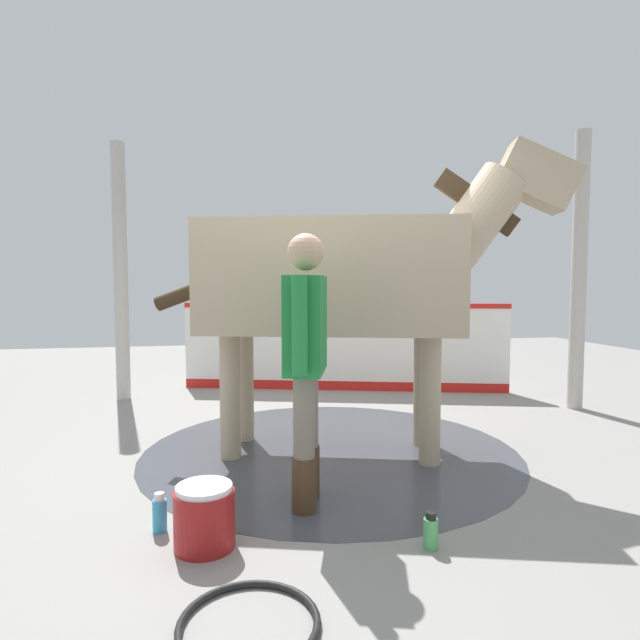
# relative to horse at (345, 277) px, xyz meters

# --- Properties ---
(ground_plane) EXTENTS (16.00, 16.00, 0.02)m
(ground_plane) POSITION_rel_horse_xyz_m (0.35, 0.07, -1.44)
(ground_plane) COLOR gray
(wet_patch) EXTENTS (3.06, 3.06, 0.00)m
(wet_patch) POSITION_rel_horse_xyz_m (0.11, -0.03, -1.42)
(wet_patch) COLOR #42444C
(wet_patch) RESTS_ON ground
(barrier_wall) EXTENTS (4.05, 1.25, 1.13)m
(barrier_wall) POSITION_rel_horse_xyz_m (-0.58, -2.41, -0.90)
(barrier_wall) COLOR white
(barrier_wall) RESTS_ON ground
(roof_post_near) EXTENTS (0.16, 0.16, 3.02)m
(roof_post_near) POSITION_rel_horse_xyz_m (-2.86, -0.95, 0.08)
(roof_post_near) COLOR #B7B2A8
(roof_post_near) RESTS_ON ground
(roof_post_far) EXTENTS (0.16, 0.16, 3.02)m
(roof_post_far) POSITION_rel_horse_xyz_m (2.13, -2.40, 0.08)
(roof_post_far) COLOR #B7B2A8
(roof_post_far) RESTS_ON ground
(horse) EXTENTS (3.30, 1.41, 2.47)m
(horse) POSITION_rel_horse_xyz_m (0.00, 0.00, 0.00)
(horse) COLOR tan
(horse) RESTS_ON ground
(handler) EXTENTS (0.35, 0.65, 1.67)m
(handler) POSITION_rel_horse_xyz_m (0.48, 0.94, -0.46)
(handler) COLOR #47331E
(handler) RESTS_ON ground
(wash_bucket) EXTENTS (0.32, 0.32, 0.33)m
(wash_bucket) POSITION_rel_horse_xyz_m (1.09, 1.36, -1.26)
(wash_bucket) COLOR maroon
(wash_bucket) RESTS_ON ground
(bottle_shampoo) EXTENTS (0.08, 0.08, 0.22)m
(bottle_shampoo) POSITION_rel_horse_xyz_m (1.34, 1.14, -1.33)
(bottle_shampoo) COLOR #3399CC
(bottle_shampoo) RESTS_ON ground
(bottle_spray) EXTENTS (0.08, 0.08, 0.19)m
(bottle_spray) POSITION_rel_horse_xyz_m (-0.06, 1.61, -1.34)
(bottle_spray) COLOR #4CA559
(bottle_spray) RESTS_ON ground
(hose_coil) EXTENTS (0.58, 0.58, 0.03)m
(hose_coil) POSITION_rel_horse_xyz_m (0.90, 2.05, -1.41)
(hose_coil) COLOR black
(hose_coil) RESTS_ON ground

